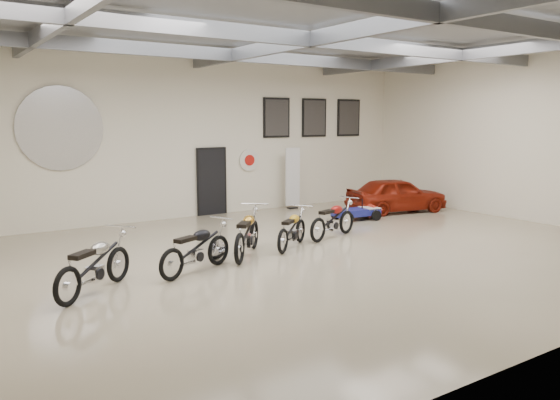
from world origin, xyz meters
TOP-DOWN VIEW (x-y plane):
  - floor at (0.00, 0.00)m, footprint 16.00×12.00m
  - ceiling at (0.00, 0.00)m, footprint 16.00×12.00m
  - back_wall at (0.00, 6.00)m, footprint 16.00×0.02m
  - right_wall at (8.00, 0.00)m, footprint 0.02×12.00m
  - ceiling_beams at (0.00, 0.00)m, footprint 15.80×11.80m
  - door at (0.50, 5.95)m, footprint 0.92×0.08m
  - logo_plaque at (-4.00, 5.95)m, footprint 2.30×0.06m
  - poster_left at (3.00, 5.96)m, footprint 1.05×0.08m
  - poster_mid at (4.60, 5.96)m, footprint 1.05×0.08m
  - poster_right at (6.20, 5.96)m, footprint 1.05×0.08m
  - oil_sign at (1.90, 5.95)m, footprint 0.72×0.10m
  - banner_stand at (3.35, 5.50)m, footprint 0.56×0.24m
  - motorcycle_silver at (-4.83, -0.19)m, footprint 2.00×1.81m
  - motorcycle_black at (-2.78, 0.03)m, footprint 2.05×1.33m
  - motorcycle_gold at (-1.26, 0.63)m, footprint 1.90×1.98m
  - motorcycle_yellow at (0.03, 0.73)m, footprint 1.79×1.52m
  - motorcycle_red at (1.54, 1.05)m, footprint 2.02×1.18m
  - go_kart at (3.87, 2.61)m, footprint 1.86×1.01m
  - vintage_car at (5.83, 3.03)m, footprint 2.03×3.59m

SIDE VIEW (x-z plane):
  - floor at x=0.00m, z-range -0.01..0.01m
  - go_kart at x=3.87m, z-range 0.00..0.65m
  - motorcycle_yellow at x=0.03m, z-range 0.00..0.94m
  - motorcycle_red at x=1.54m, z-range 0.00..1.01m
  - motorcycle_black at x=-2.78m, z-range 0.00..1.02m
  - motorcycle_silver at x=-4.83m, z-range 0.00..1.08m
  - motorcycle_gold at x=-1.26m, z-range 0.00..1.09m
  - vintage_car at x=5.83m, z-range 0.00..1.15m
  - banner_stand at x=3.35m, z-range 0.00..2.01m
  - door at x=0.50m, z-range 0.00..2.10m
  - oil_sign at x=1.90m, z-range 1.34..2.06m
  - back_wall at x=0.00m, z-range 0.00..5.00m
  - right_wall at x=8.00m, z-range 0.00..5.00m
  - logo_plaque at x=-4.00m, z-range 2.22..3.38m
  - poster_left at x=3.00m, z-range 2.42..3.78m
  - poster_mid at x=4.60m, z-range 2.42..3.78m
  - poster_right at x=6.20m, z-range 2.42..3.78m
  - ceiling_beams at x=0.00m, z-range 4.59..4.91m
  - ceiling at x=0.00m, z-range 5.00..5.00m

